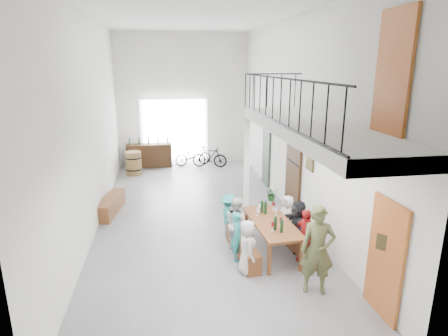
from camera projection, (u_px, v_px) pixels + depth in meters
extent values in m
plane|color=slate|center=(198.00, 215.00, 10.83)|extent=(12.00, 12.00, 0.00)
plane|color=white|center=(183.00, 100.00, 15.79)|extent=(5.50, 0.00, 5.50)
plane|color=white|center=(245.00, 195.00, 4.39)|extent=(5.50, 0.00, 5.50)
plane|color=white|center=(90.00, 123.00, 9.65)|extent=(0.00, 12.00, 12.00)
plane|color=white|center=(294.00, 118.00, 10.52)|extent=(0.00, 12.00, 12.00)
plane|color=white|center=(194.00, 11.00, 9.35)|extent=(12.00, 12.00, 0.00)
cube|color=white|center=(175.00, 132.00, 16.03)|extent=(2.80, 0.08, 2.80)
cube|color=#AB5424|center=(385.00, 259.00, 6.32)|extent=(0.06, 0.95, 2.10)
cube|color=#3A210E|center=(293.00, 181.00, 10.70)|extent=(0.06, 1.10, 2.00)
cube|color=#2F3930|center=(266.00, 158.00, 13.36)|extent=(0.06, 0.80, 2.00)
cube|color=#AB5424|center=(393.00, 73.00, 5.88)|extent=(0.06, 0.90, 1.95)
cube|color=#403719|center=(310.00, 160.00, 9.42)|extent=(0.04, 0.45, 0.55)
cylinder|color=white|center=(279.00, 124.00, 11.75)|extent=(0.04, 0.28, 0.28)
cube|color=white|center=(314.00, 129.00, 7.30)|extent=(1.50, 5.60, 0.25)
cube|color=black|center=(280.00, 78.00, 6.92)|extent=(0.03, 5.60, 0.03)
cube|color=black|center=(278.00, 123.00, 7.14)|extent=(0.03, 5.60, 0.03)
cube|color=black|center=(274.00, 74.00, 9.67)|extent=(1.50, 0.03, 0.03)
cube|color=white|center=(246.00, 170.00, 10.22)|extent=(0.14, 0.14, 2.88)
cube|color=brown|center=(272.00, 223.00, 8.46)|extent=(0.94, 2.06, 0.06)
cube|color=brown|center=(269.00, 259.00, 7.68)|extent=(0.07, 0.07, 0.73)
cube|color=brown|center=(301.00, 255.00, 7.83)|extent=(0.07, 0.07, 0.73)
cube|color=brown|center=(246.00, 225.00, 9.31)|extent=(0.07, 0.07, 0.73)
cube|color=brown|center=(273.00, 222.00, 9.46)|extent=(0.07, 0.07, 0.73)
cube|color=brown|center=(242.00, 247.00, 8.52)|extent=(0.44, 1.90, 0.43)
cube|color=brown|center=(297.00, 242.00, 8.71)|extent=(0.51, 1.89, 0.43)
cylinder|color=black|center=(265.00, 207.00, 8.86)|extent=(0.07, 0.07, 0.35)
cylinder|color=black|center=(282.00, 225.00, 7.87)|extent=(0.07, 0.07, 0.35)
cylinder|color=black|center=(275.00, 222.00, 7.99)|extent=(0.07, 0.07, 0.35)
cylinder|color=black|center=(262.00, 206.00, 8.91)|extent=(0.07, 0.07, 0.35)
cube|color=brown|center=(111.00, 205.00, 10.95)|extent=(0.67, 1.76, 0.48)
cylinder|color=brown|center=(134.00, 163.00, 14.69)|extent=(0.62, 0.62, 0.92)
cylinder|color=black|center=(134.00, 169.00, 14.75)|extent=(0.63, 0.63, 0.05)
cylinder|color=black|center=(133.00, 158.00, 14.63)|extent=(0.63, 0.63, 0.05)
cube|color=#3A210E|center=(149.00, 155.00, 15.82)|extent=(1.87, 0.52, 0.98)
cylinder|color=black|center=(130.00, 141.00, 15.55)|extent=(0.06, 0.06, 0.28)
cylinder|color=black|center=(139.00, 141.00, 15.61)|extent=(0.06, 0.06, 0.28)
cylinder|color=black|center=(149.00, 141.00, 15.67)|extent=(0.06, 0.06, 0.28)
cylinder|color=black|center=(158.00, 140.00, 15.76)|extent=(0.06, 0.06, 0.28)
cylinder|color=black|center=(167.00, 140.00, 15.76)|extent=(0.06, 0.06, 0.28)
imported|color=silver|center=(247.00, 247.00, 7.72)|extent=(0.38, 0.57, 1.16)
imported|color=teal|center=(237.00, 236.00, 8.25)|extent=(0.38, 0.47, 1.13)
imported|color=silver|center=(237.00, 223.00, 8.71)|extent=(0.67, 0.75, 1.29)
imported|color=teal|center=(229.00, 216.00, 9.31)|extent=(0.47, 0.77, 1.15)
imported|color=red|center=(305.00, 236.00, 8.14)|extent=(0.48, 0.78, 1.24)
imported|color=black|center=(298.00, 226.00, 8.63)|extent=(0.47, 1.17, 1.23)
imported|color=silver|center=(287.00, 217.00, 9.33)|extent=(0.51, 0.63, 1.10)
imported|color=#4D542F|center=(318.00, 250.00, 6.99)|extent=(0.73, 0.58, 1.75)
imported|color=#1B471F|center=(272.00, 194.00, 11.96)|extent=(0.41, 0.36, 0.43)
imported|color=black|center=(193.00, 156.00, 16.09)|extent=(1.65, 0.86, 0.83)
imported|color=black|center=(210.00, 157.00, 15.75)|extent=(1.53, 0.82, 0.88)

